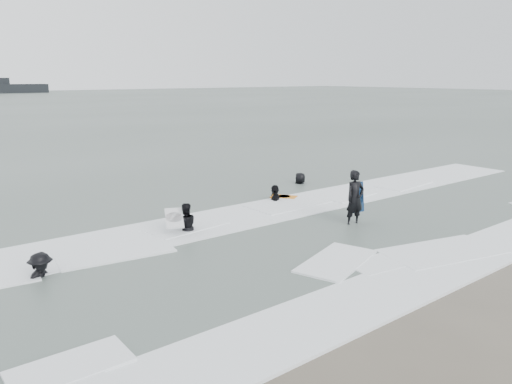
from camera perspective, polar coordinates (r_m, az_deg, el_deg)
ground at (r=12.29m, az=14.49°, el=-9.24°), size 320.00×320.00×0.00m
surfer_centre at (r=16.01m, az=11.11°, el=-3.79°), size 0.70×0.51×1.79m
surfer_wading at (r=15.14m, az=-8.03°, el=-4.66°), size 0.84×0.73×1.47m
surfer_breaker at (r=12.70m, az=-23.29°, el=-9.19°), size 1.12×0.99×1.51m
surfer_right_near at (r=18.60m, az=2.19°, el=-1.17°), size 1.04×1.09×1.81m
surfer_right_far at (r=21.66m, az=5.06°, el=0.85°), size 0.97×0.91×1.67m
surf_foam at (r=14.67m, az=3.09°, el=-4.95°), size 30.03×9.06×0.09m
bodyboards at (r=16.43m, az=2.06°, el=-1.30°), size 6.30×4.40×1.25m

